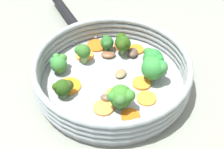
# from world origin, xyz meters

# --- Properties ---
(ground_plane) EXTENTS (4.00, 4.00, 0.00)m
(ground_plane) POSITION_xyz_m (0.00, 0.00, 0.00)
(ground_plane) COLOR gray
(skillet) EXTENTS (0.30, 0.30, 0.02)m
(skillet) POSITION_xyz_m (0.00, 0.00, 0.01)
(skillet) COLOR #939699
(skillet) RESTS_ON ground_plane
(skillet_rim_wall) EXTENTS (0.32, 0.32, 0.05)m
(skillet_rim_wall) POSITION_xyz_m (0.00, 0.00, 0.04)
(skillet_rim_wall) COLOR #8F9A9D
(skillet_rim_wall) RESTS_ON skillet
(skillet_handle) EXTENTS (0.15, 0.17, 0.02)m
(skillet_handle) POSITION_xyz_m (-0.16, 0.20, 0.03)
(skillet_handle) COLOR black
(skillet_handle) RESTS_ON skillet
(skillet_rivet_left) EXTENTS (0.01, 0.01, 0.01)m
(skillet_rivet_left) POSITION_xyz_m (-0.07, 0.13, 0.02)
(skillet_rivet_left) COLOR #989399
(skillet_rivet_left) RESTS_ON skillet
(skillet_rivet_right) EXTENTS (0.01, 0.01, 0.01)m
(skillet_rivet_right) POSITION_xyz_m (-0.11, 0.09, 0.02)
(skillet_rivet_right) COLOR #919A9D
(skillet_rivet_right) RESTS_ON skillet
(carrot_slice_0) EXTENTS (0.05, 0.05, 0.00)m
(carrot_slice_0) POSITION_xyz_m (0.08, -0.04, 0.02)
(carrot_slice_0) COLOR orange
(carrot_slice_0) RESTS_ON skillet
(carrot_slice_1) EXTENTS (0.05, 0.05, 0.00)m
(carrot_slice_1) POSITION_xyz_m (-0.06, 0.10, 0.02)
(carrot_slice_1) COLOR orange
(carrot_slice_1) RESTS_ON skillet
(carrot_slice_2) EXTENTS (0.05, 0.05, 0.01)m
(carrot_slice_2) POSITION_xyz_m (0.06, -0.00, 0.02)
(carrot_slice_2) COLOR orange
(carrot_slice_2) RESTS_ON skillet
(carrot_slice_3) EXTENTS (0.07, 0.07, 0.00)m
(carrot_slice_3) POSITION_xyz_m (-0.08, -0.04, 0.02)
(carrot_slice_3) COLOR orange
(carrot_slice_3) RESTS_ON skillet
(carrot_slice_4) EXTENTS (0.04, 0.04, 0.00)m
(carrot_slice_4) POSITION_xyz_m (-0.08, 0.06, 0.02)
(carrot_slice_4) COLOR #F99937
(carrot_slice_4) RESTS_ON skillet
(carrot_slice_5) EXTENTS (0.05, 0.05, 0.00)m
(carrot_slice_5) POSITION_xyz_m (0.01, -0.04, 0.02)
(carrot_slice_5) COLOR orange
(carrot_slice_5) RESTS_ON skillet
(carrot_slice_6) EXTENTS (0.05, 0.05, 0.00)m
(carrot_slice_6) POSITION_xyz_m (-0.00, -0.08, 0.02)
(carrot_slice_6) COLOR orange
(carrot_slice_6) RESTS_ON skillet
(carrot_slice_7) EXTENTS (0.04, 0.04, 0.01)m
(carrot_slice_7) POSITION_xyz_m (0.09, 0.06, 0.02)
(carrot_slice_7) COLOR orange
(carrot_slice_7) RESTS_ON skillet
(carrot_slice_8) EXTENTS (0.05, 0.05, 0.00)m
(carrot_slice_8) POSITION_xyz_m (0.00, 0.11, 0.02)
(carrot_slice_8) COLOR orange
(carrot_slice_8) RESTS_ON skillet
(carrot_slice_9) EXTENTS (0.03, 0.03, 0.00)m
(carrot_slice_9) POSITION_xyz_m (0.05, -0.09, 0.02)
(carrot_slice_9) COLOR #D65D13
(carrot_slice_9) RESTS_ON skillet
(carrot_slice_10) EXTENTS (0.05, 0.05, 0.00)m
(carrot_slice_10) POSITION_xyz_m (0.03, 0.10, 0.02)
(carrot_slice_10) COLOR orange
(carrot_slice_10) RESTS_ON skillet
(broccoli_floret_0) EXTENTS (0.04, 0.04, 0.04)m
(broccoli_floret_0) POSITION_xyz_m (-0.11, 0.01, 0.04)
(broccoli_floret_0) COLOR #608F4D
(broccoli_floret_0) RESTS_ON skillet
(broccoli_floret_1) EXTENTS (0.04, 0.03, 0.04)m
(broccoli_floret_1) POSITION_xyz_m (-0.08, -0.06, 0.04)
(broccoli_floret_1) COLOR #81AB5E
(broccoli_floret_1) RESTS_ON skillet
(broccoli_floret_2) EXTENTS (0.04, 0.05, 0.05)m
(broccoli_floret_2) POSITION_xyz_m (0.00, 0.09, 0.05)
(broccoli_floret_2) COLOR #779C58
(broccoli_floret_2) RESTS_ON skillet
(broccoli_floret_3) EXTENTS (0.04, 0.05, 0.05)m
(broccoli_floret_3) POSITION_xyz_m (0.08, 0.05, 0.05)
(broccoli_floret_3) COLOR #77A752
(broccoli_floret_3) RESTS_ON skillet
(broccoli_floret_4) EXTENTS (0.05, 0.05, 0.06)m
(broccoli_floret_4) POSITION_xyz_m (0.08, 0.01, 0.05)
(broccoli_floret_4) COLOR #679144
(broccoli_floret_4) RESTS_ON skillet
(broccoli_floret_5) EXTENTS (0.05, 0.05, 0.05)m
(broccoli_floret_5) POSITION_xyz_m (0.03, -0.07, 0.05)
(broccoli_floret_5) COLOR #70A15A
(broccoli_floret_5) RESTS_ON skillet
(broccoli_floret_6) EXTENTS (0.03, 0.03, 0.04)m
(broccoli_floret_6) POSITION_xyz_m (-0.03, 0.09, 0.04)
(broccoli_floret_6) COLOR #70A75B
(broccoli_floret_6) RESTS_ON skillet
(broccoli_floret_7) EXTENTS (0.03, 0.03, 0.04)m
(broccoli_floret_7) POSITION_xyz_m (-0.07, 0.04, 0.04)
(broccoli_floret_7) COLOR #89A865
(broccoli_floret_7) RESTS_ON skillet
(mushroom_piece_0) EXTENTS (0.03, 0.03, 0.01)m
(mushroom_piece_0) POSITION_xyz_m (0.02, 0.02, 0.02)
(mushroom_piece_0) COLOR olive
(mushroom_piece_0) RESTS_ON skillet
(mushroom_piece_1) EXTENTS (0.04, 0.03, 0.01)m
(mushroom_piece_1) POSITION_xyz_m (-0.02, 0.07, 0.02)
(mushroom_piece_1) COLOR brown
(mushroom_piece_1) RESTS_ON skillet
(mushroom_piece_2) EXTENTS (0.03, 0.03, 0.01)m
(mushroom_piece_2) POSITION_xyz_m (0.03, 0.09, 0.02)
(mushroom_piece_2) COLOR brown
(mushroom_piece_2) RESTS_ON skillet
(mushroom_piece_3) EXTENTS (0.02, 0.02, 0.01)m
(mushroom_piece_3) POSITION_xyz_m (-0.00, -0.06, 0.02)
(mushroom_piece_3) COLOR brown
(mushroom_piece_3) RESTS_ON skillet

